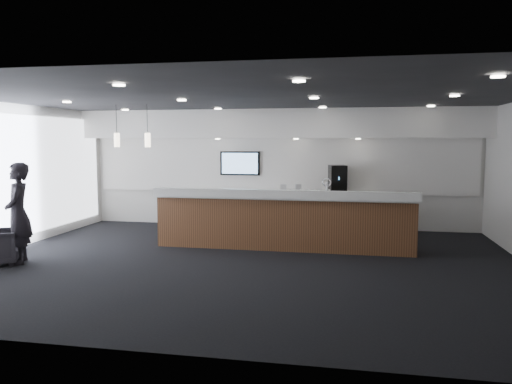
# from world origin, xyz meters

# --- Properties ---
(ground) EXTENTS (10.00, 10.00, 0.00)m
(ground) POSITION_xyz_m (0.00, 0.00, 0.00)
(ground) COLOR black
(ground) RESTS_ON ground
(ceiling) EXTENTS (10.00, 8.00, 0.02)m
(ceiling) POSITION_xyz_m (0.00, 0.00, 3.00)
(ceiling) COLOR black
(ceiling) RESTS_ON back_wall
(back_wall) EXTENTS (10.00, 0.02, 3.00)m
(back_wall) POSITION_xyz_m (0.00, 4.00, 1.50)
(back_wall) COLOR silver
(back_wall) RESTS_ON ground
(left_wall) EXTENTS (0.02, 8.00, 3.00)m
(left_wall) POSITION_xyz_m (-5.00, 0.00, 1.50)
(left_wall) COLOR silver
(left_wall) RESTS_ON ground
(soffit_bulkhead) EXTENTS (10.00, 0.90, 0.70)m
(soffit_bulkhead) POSITION_xyz_m (0.00, 3.55, 2.65)
(soffit_bulkhead) COLOR white
(soffit_bulkhead) RESTS_ON back_wall
(alcove_panel) EXTENTS (9.80, 0.06, 1.40)m
(alcove_panel) POSITION_xyz_m (0.00, 3.97, 1.60)
(alcove_panel) COLOR white
(alcove_panel) RESTS_ON back_wall
(window_blinds_wall) EXTENTS (0.04, 7.36, 2.55)m
(window_blinds_wall) POSITION_xyz_m (-4.96, 0.00, 1.50)
(window_blinds_wall) COLOR silver
(window_blinds_wall) RESTS_ON left_wall
(back_credenza) EXTENTS (5.06, 0.66, 0.95)m
(back_credenza) POSITION_xyz_m (-0.00, 3.64, 0.48)
(back_credenza) COLOR gray
(back_credenza) RESTS_ON ground
(wall_tv) EXTENTS (1.05, 0.08, 0.62)m
(wall_tv) POSITION_xyz_m (-1.00, 3.91, 1.65)
(wall_tv) COLOR black
(wall_tv) RESTS_ON back_wall
(pendant_left) EXTENTS (0.12, 0.12, 0.30)m
(pendant_left) POSITION_xyz_m (-2.40, 0.80, 2.25)
(pendant_left) COLOR beige
(pendant_left) RESTS_ON ceiling
(pendant_right) EXTENTS (0.12, 0.12, 0.30)m
(pendant_right) POSITION_xyz_m (-3.10, 0.80, 2.25)
(pendant_right) COLOR beige
(pendant_right) RESTS_ON ceiling
(ceiling_can_lights) EXTENTS (7.00, 5.00, 0.02)m
(ceiling_can_lights) POSITION_xyz_m (0.00, 0.00, 2.97)
(ceiling_can_lights) COLOR white
(ceiling_can_lights) RESTS_ON ceiling
(service_counter) EXTENTS (5.37, 0.93, 1.49)m
(service_counter) POSITION_xyz_m (0.49, 1.41, 0.57)
(service_counter) COLOR #4F2E1A
(service_counter) RESTS_ON ground
(coffee_machine) EXTENTS (0.49, 0.56, 0.69)m
(coffee_machine) POSITION_xyz_m (1.52, 3.63, 1.29)
(coffee_machine) COLOR black
(coffee_machine) RESTS_ON back_credenza
(info_sign_left) EXTENTS (0.15, 0.04, 0.21)m
(info_sign_left) POSITION_xyz_m (0.19, 3.54, 1.05)
(info_sign_left) COLOR silver
(info_sign_left) RESTS_ON back_credenza
(info_sign_right) EXTENTS (0.16, 0.07, 0.21)m
(info_sign_right) POSITION_xyz_m (0.56, 3.55, 1.06)
(info_sign_right) COLOR silver
(info_sign_right) RESTS_ON back_credenza
(lounge_guest) EXTENTS (0.71, 0.80, 1.84)m
(lounge_guest) POSITION_xyz_m (-4.08, -0.78, 0.92)
(lounge_guest) COLOR black
(lounge_guest) RESTS_ON ground
(cup_0) EXTENTS (0.11, 0.11, 0.10)m
(cup_0) POSITION_xyz_m (1.36, 3.52, 1.00)
(cup_0) COLOR white
(cup_0) RESTS_ON back_credenza
(cup_1) EXTENTS (0.15, 0.15, 0.10)m
(cup_1) POSITION_xyz_m (1.22, 3.52, 1.00)
(cup_1) COLOR white
(cup_1) RESTS_ON back_credenza
(cup_2) EXTENTS (0.13, 0.13, 0.10)m
(cup_2) POSITION_xyz_m (1.08, 3.52, 1.00)
(cup_2) COLOR white
(cup_2) RESTS_ON back_credenza
(cup_3) EXTENTS (0.14, 0.14, 0.10)m
(cup_3) POSITION_xyz_m (0.94, 3.52, 1.00)
(cup_3) COLOR white
(cup_3) RESTS_ON back_credenza
(cup_4) EXTENTS (0.15, 0.15, 0.10)m
(cup_4) POSITION_xyz_m (0.80, 3.52, 1.00)
(cup_4) COLOR white
(cup_4) RESTS_ON back_credenza
(cup_5) EXTENTS (0.11, 0.11, 0.10)m
(cup_5) POSITION_xyz_m (0.66, 3.52, 1.00)
(cup_5) COLOR white
(cup_5) RESTS_ON back_credenza
(cup_6) EXTENTS (0.15, 0.15, 0.10)m
(cup_6) POSITION_xyz_m (0.52, 3.52, 1.00)
(cup_6) COLOR white
(cup_6) RESTS_ON back_credenza
(cup_7) EXTENTS (0.12, 0.12, 0.10)m
(cup_7) POSITION_xyz_m (0.38, 3.52, 1.00)
(cup_7) COLOR white
(cup_7) RESTS_ON back_credenza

